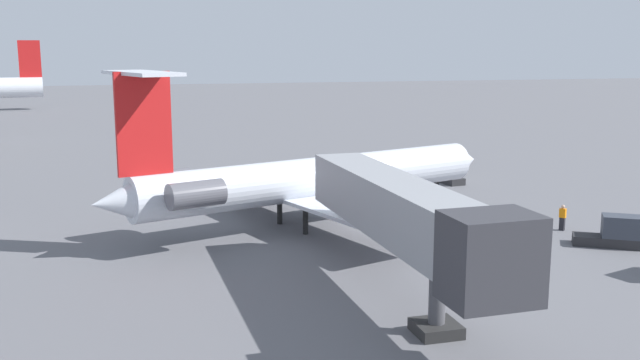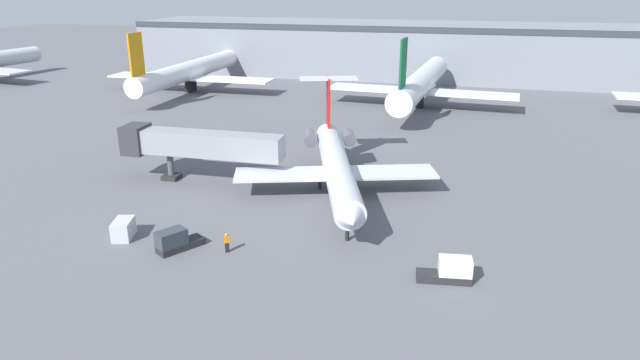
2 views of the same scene
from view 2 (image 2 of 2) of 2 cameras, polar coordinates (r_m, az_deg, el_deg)
The scene contains 10 objects.
ground_plane at distance 57.61m, azimuth -0.22°, elevation -1.91°, with size 400.00×400.00×0.10m, color #5B5B60.
regional_jet at distance 58.10m, azimuth 1.62°, elevation 1.76°, with size 21.39×28.83×10.37m.
jet_bridge at distance 62.77m, azimuth -12.89°, elevation 3.63°, with size 18.34×3.28×5.99m.
ground_crew_marshaller at distance 46.80m, azimuth -9.48°, elevation -6.31°, with size 0.48×0.44×1.69m.
baggage_tug_lead at distance 43.09m, azimuth 13.13°, elevation -9.02°, with size 4.15×1.91×1.90m.
baggage_tug_trailing at distance 47.97m, azimuth -14.52°, elevation -6.05°, with size 3.32×4.13×1.90m.
cargo_container_uld at distance 51.56m, azimuth -19.42°, elevation -4.74°, with size 2.17×2.86×1.64m.
terminal_building at distance 134.55m, azimuth 9.02°, elevation 13.00°, with size 126.91×23.17×11.97m.
parked_airliner_west_mid at distance 116.10m, azimuth -13.20°, elevation 10.75°, with size 33.91×40.37×13.06m.
parked_airliner_centre at distance 100.39m, azimuth 10.26°, elevation 9.74°, with size 33.38×39.52×13.49m.
Camera 2 is at (13.91, -51.72, 21.17)m, focal length 31.37 mm.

